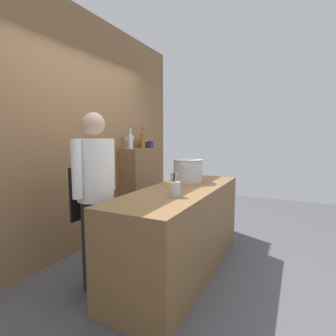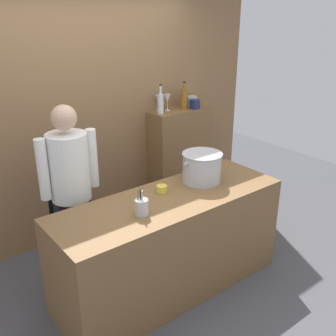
{
  "view_description": "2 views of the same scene",
  "coord_description": "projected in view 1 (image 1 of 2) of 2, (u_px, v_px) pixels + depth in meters",
  "views": [
    {
      "loc": [
        -2.47,
        -1.08,
        1.43
      ],
      "look_at": [
        0.22,
        0.26,
        1.08
      ],
      "focal_mm": 28.1,
      "sensor_mm": 36.0,
      "label": 1
    },
    {
      "loc": [
        -1.85,
        -2.34,
        2.39
      ],
      "look_at": [
        0.22,
        0.31,
        1.01
      ],
      "focal_mm": 42.75,
      "sensor_mm": 36.0,
      "label": 2
    }
  ],
  "objects": [
    {
      "name": "ground_plane",
      "position": [
        180.0,
        270.0,
        2.85
      ],
      "size": [
        8.0,
        8.0,
        0.0
      ],
      "primitive_type": "plane",
      "color": "#4C4C51"
    },
    {
      "name": "brick_back_panel",
      "position": [
        79.0,
        132.0,
        3.29
      ],
      "size": [
        4.4,
        0.1,
        3.0
      ],
      "primitive_type": "cube",
      "color": "olive",
      "rests_on": "ground_plane"
    },
    {
      "name": "prep_counter",
      "position": [
        180.0,
        230.0,
        2.79
      ],
      "size": [
        2.05,
        0.7,
        0.9
      ],
      "primitive_type": "cube",
      "color": "brown",
      "rests_on": "ground_plane"
    },
    {
      "name": "bar_cabinet",
      "position": [
        140.0,
        187.0,
        4.27
      ],
      "size": [
        0.76,
        0.32,
        1.26
      ],
      "primitive_type": "cube",
      "color": "brown",
      "rests_on": "ground_plane"
    },
    {
      "name": "chef",
      "position": [
        95.0,
        187.0,
        2.48
      ],
      "size": [
        0.53,
        0.36,
        1.66
      ],
      "rotation": [
        0.0,
        0.0,
        3.12
      ],
      "color": "black",
      "rests_on": "ground_plane"
    },
    {
      "name": "stockpot_large",
      "position": [
        188.0,
        170.0,
        3.16
      ],
      "size": [
        0.42,
        0.36,
        0.27
      ],
      "color": "#B7BABF",
      "rests_on": "prep_counter"
    },
    {
      "name": "utensil_crock",
      "position": [
        175.0,
        189.0,
        2.38
      ],
      "size": [
        0.1,
        0.1,
        0.21
      ],
      "color": "#B7BABF",
      "rests_on": "prep_counter"
    },
    {
      "name": "butter_jar",
      "position": [
        170.0,
        184.0,
        2.81
      ],
      "size": [
        0.09,
        0.09,
        0.06
      ],
      "primitive_type": "cylinder",
      "color": "yellow",
      "rests_on": "prep_counter"
    },
    {
      "name": "wine_bottle_clear",
      "position": [
        131.0,
        141.0,
        3.9
      ],
      "size": [
        0.07,
        0.07,
        0.33
      ],
      "color": "silver",
      "rests_on": "bar_cabinet"
    },
    {
      "name": "wine_bottle_amber",
      "position": [
        143.0,
        140.0,
        4.21
      ],
      "size": [
        0.08,
        0.08,
        0.32
      ],
      "color": "#8C5919",
      "rests_on": "bar_cabinet"
    },
    {
      "name": "wine_glass_short",
      "position": [
        133.0,
        140.0,
        4.05
      ],
      "size": [
        0.07,
        0.07,
        0.19
      ],
      "color": "silver",
      "rests_on": "bar_cabinet"
    },
    {
      "name": "wine_glass_wide",
      "position": [
        126.0,
        140.0,
        4.01
      ],
      "size": [
        0.08,
        0.08,
        0.18
      ],
      "color": "silver",
      "rests_on": "bar_cabinet"
    },
    {
      "name": "spice_tin_cream",
      "position": [
        144.0,
        144.0,
        4.46
      ],
      "size": [
        0.09,
        0.09,
        0.11
      ],
      "primitive_type": "cube",
      "color": "beige",
      "rests_on": "bar_cabinet"
    },
    {
      "name": "spice_tin_silver",
      "position": [
        144.0,
        144.0,
        4.32
      ],
      "size": [
        0.07,
        0.07,
        0.13
      ],
      "primitive_type": "cube",
      "color": "#B2B2B7",
      "rests_on": "bar_cabinet"
    },
    {
      "name": "spice_tin_navy",
      "position": [
        150.0,
        145.0,
        4.28
      ],
      "size": [
        0.09,
        0.09,
        0.11
      ],
      "primitive_type": "cube",
      "color": "navy",
      "rests_on": "bar_cabinet"
    }
  ]
}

